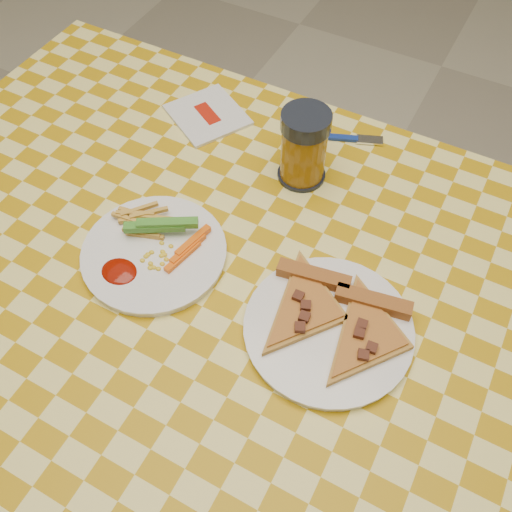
% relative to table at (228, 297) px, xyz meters
% --- Properties ---
extents(ground, '(8.00, 8.00, 0.00)m').
position_rel_table_xyz_m(ground, '(0.00, 0.00, -0.68)').
color(ground, beige).
rests_on(ground, ground).
extents(table, '(1.28, 0.88, 0.76)m').
position_rel_table_xyz_m(table, '(0.00, 0.00, 0.00)').
color(table, silver).
rests_on(table, ground).
extents(plate_left, '(0.23, 0.23, 0.01)m').
position_rel_table_xyz_m(plate_left, '(-0.11, -0.03, 0.08)').
color(plate_left, white).
rests_on(plate_left, table).
extents(plate_right, '(0.29, 0.29, 0.01)m').
position_rel_table_xyz_m(plate_right, '(0.18, -0.02, 0.08)').
color(plate_right, white).
rests_on(plate_right, table).
extents(fries_veggies, '(0.17, 0.16, 0.04)m').
position_rel_table_xyz_m(fries_veggies, '(-0.12, -0.01, 0.10)').
color(fries_veggies, '#E6A049').
rests_on(fries_veggies, plate_left).
extents(pizza_slices, '(0.26, 0.23, 0.02)m').
position_rel_table_xyz_m(pizza_slices, '(0.18, -0.01, 0.09)').
color(pizza_slices, '#B67E38').
rests_on(pizza_slices, plate_right).
extents(drink_glass, '(0.08, 0.08, 0.14)m').
position_rel_table_xyz_m(drink_glass, '(0.02, 0.24, 0.14)').
color(drink_glass, black).
rests_on(drink_glass, table).
extents(napkin, '(0.18, 0.18, 0.01)m').
position_rel_table_xyz_m(napkin, '(-0.21, 0.30, 0.08)').
color(napkin, silver).
rests_on(napkin, table).
extents(fork, '(0.15, 0.07, 0.01)m').
position_rel_table_xyz_m(fork, '(0.04, 0.36, 0.08)').
color(fork, navy).
rests_on(fork, table).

